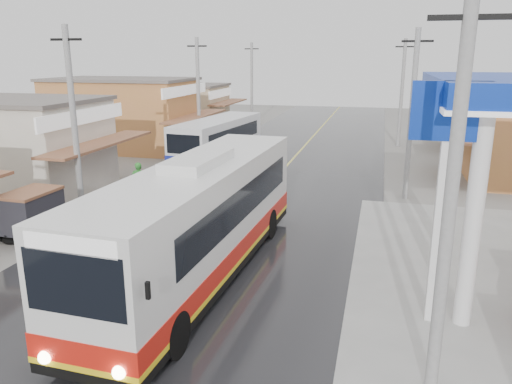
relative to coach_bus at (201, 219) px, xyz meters
The scene contains 11 objects.
ground 4.60m from the coach_bus, 95.64° to the right, with size 120.00×120.00×0.00m, color slate.
road 10.98m from the coach_bus, 92.19° to the left, with size 12.00×90.00×0.02m, color black.
centre_line 10.98m from the coach_bus, 92.19° to the left, with size 0.15×90.00×0.01m, color #D8CC4C.
shopfronts_left 19.35m from the coach_bus, 134.15° to the left, with size 11.00×44.00×5.20m, color tan, non-canonical shape.
utility_poles_left 14.07m from the coach_bus, 122.10° to the left, with size 1.60×50.00×8.00m, color gray, non-canonical shape.
utility_poles_right 12.80m from the coach_bus, 58.66° to the left, with size 1.60×36.00×8.00m, color gray, non-canonical shape.
coach_bus is the anchor object (origin of this frame).
second_bus 16.37m from the coach_bus, 106.47° to the left, with size 3.48×9.10×2.94m.
cyclist 8.09m from the coach_bus, 130.10° to the left, with size 1.27×2.15×2.19m.
tricycle_near 7.76m from the coach_bus, 167.29° to the left, with size 1.67×2.46×1.83m.
tyre_stack 8.13m from the coach_bus, behind, with size 0.94×0.94×0.48m.
Camera 1 is at (5.64, -9.63, 6.77)m, focal length 35.00 mm.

